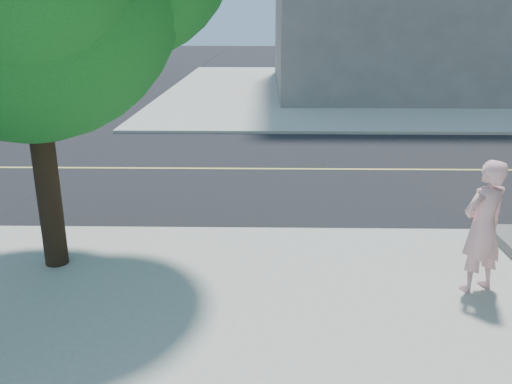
{
  "coord_description": "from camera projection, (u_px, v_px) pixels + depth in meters",
  "views": [
    {
      "loc": [
        4.37,
        -9.34,
        3.89
      ],
      "look_at": [
        4.22,
        -1.45,
        1.3
      ],
      "focal_mm": 37.44,
      "sensor_mm": 36.0,
      "label": 1
    }
  ],
  "objects": [
    {
      "name": "ground",
      "position": [
        36.0,
        232.0,
        10.16
      ],
      "size": [
        140.0,
        140.0,
        0.0
      ],
      "primitive_type": "plane",
      "color": "black",
      "rests_on": "ground"
    },
    {
      "name": "man_on_phone",
      "position": [
        483.0,
        227.0,
        7.48
      ],
      "size": [
        0.84,
        0.72,
        1.94
      ],
      "primitive_type": "imported",
      "rotation": [
        0.0,
        0.0,
        3.58
      ],
      "color": "#F3AEB1",
      "rests_on": "sidewalk_se"
    },
    {
      "name": "sidewalk_ne",
      "position": [
        426.0,
        88.0,
        30.33
      ],
      "size": [
        29.0,
        25.0,
        0.12
      ],
      "primitive_type": "cube",
      "color": "#AEADA0",
      "rests_on": "ground"
    },
    {
      "name": "road_ew",
      "position": [
        104.0,
        168.0,
        14.43
      ],
      "size": [
        140.0,
        9.0,
        0.01
      ],
      "primitive_type": "cube",
      "color": "black",
      "rests_on": "ground"
    }
  ]
}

